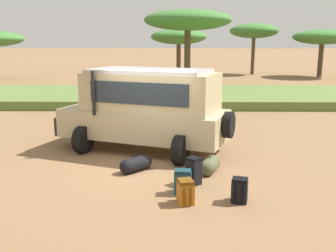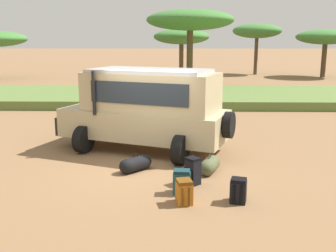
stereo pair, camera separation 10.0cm
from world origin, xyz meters
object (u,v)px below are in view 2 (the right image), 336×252
object	(u,v)px
backpack_beside_front_wheel	(193,171)
duffel_bag_soft_canvas	(210,165)
backpack_cluster_center	(238,191)
acacia_tree_left_mid	(181,37)
safari_vehicle	(147,108)
acacia_tree_centre_back	(190,21)
acacia_tree_far_right	(326,37)
acacia_tree_right_mid	(257,31)
backpack_near_rear_wheel	(182,182)
duffel_bag_low_black_case	(136,164)
backpack_outermost	(184,192)

from	to	relation	value
backpack_beside_front_wheel	duffel_bag_soft_canvas	world-z (taller)	backpack_beside_front_wheel
backpack_cluster_center	acacia_tree_left_mid	xyz separation A→B (m)	(-0.88, 26.22, 3.30)
safari_vehicle	backpack_beside_front_wheel	xyz separation A→B (m)	(1.25, -2.90, -0.99)
safari_vehicle	acacia_tree_left_mid	distance (m)	22.45
safari_vehicle	backpack_cluster_center	size ratio (longest dim) A/B	10.52
acacia_tree_centre_back	acacia_tree_far_right	bearing A→B (deg)	37.11
duffel_bag_soft_canvas	acacia_tree_far_right	bearing A→B (deg)	65.03
safari_vehicle	acacia_tree_centre_back	xyz separation A→B (m)	(1.74, 15.16, 3.24)
acacia_tree_right_mid	acacia_tree_far_right	distance (m)	6.26
acacia_tree_far_right	acacia_tree_centre_back	bearing A→B (deg)	-142.89
backpack_beside_front_wheel	backpack_near_rear_wheel	distance (m)	0.61
acacia_tree_left_mid	safari_vehicle	bearing A→B (deg)	-93.23
duffel_bag_soft_canvas	acacia_tree_left_mid	xyz separation A→B (m)	(-0.45, 24.38, 3.35)
safari_vehicle	acacia_tree_left_mid	size ratio (longest dim) A/B	1.09
duffel_bag_low_black_case	acacia_tree_left_mid	world-z (taller)	acacia_tree_left_mid
backpack_beside_front_wheel	backpack_outermost	distance (m)	1.13
backpack_beside_front_wheel	acacia_tree_left_mid	distance (m)	25.40
backpack_beside_front_wheel	acacia_tree_left_mid	size ratio (longest dim) A/B	0.13
safari_vehicle	backpack_near_rear_wheel	world-z (taller)	safari_vehicle
acacia_tree_far_right	backpack_cluster_center	bearing A→B (deg)	-112.79
safari_vehicle	acacia_tree_right_mid	size ratio (longest dim) A/B	1.11
acacia_tree_centre_back	duffel_bag_low_black_case	bearing A→B (deg)	-96.31
backpack_cluster_center	acacia_tree_far_right	distance (m)	31.01
duffel_bag_low_black_case	acacia_tree_left_mid	bearing A→B (deg)	86.66
duffel_bag_soft_canvas	acacia_tree_left_mid	distance (m)	24.61
backpack_near_rear_wheel	acacia_tree_centre_back	size ratio (longest dim) A/B	0.09
duffel_bag_low_black_case	acacia_tree_centre_back	bearing A→B (deg)	83.69
backpack_cluster_center	acacia_tree_centre_back	world-z (taller)	acacia_tree_centre_back
backpack_beside_front_wheel	acacia_tree_centre_back	world-z (taller)	acacia_tree_centre_back
acacia_tree_left_mid	backpack_near_rear_wheel	bearing A→B (deg)	-90.59
backpack_cluster_center	backpack_outermost	size ratio (longest dim) A/B	1.01
duffel_bag_soft_canvas	acacia_tree_right_mid	distance (m)	30.54
backpack_beside_front_wheel	backpack_near_rear_wheel	size ratio (longest dim) A/B	1.20
backpack_outermost	duffel_bag_low_black_case	distance (m)	2.34
backpack_near_rear_wheel	duffel_bag_soft_canvas	world-z (taller)	backpack_near_rear_wheel
backpack_beside_front_wheel	backpack_outermost	size ratio (longest dim) A/B	1.25
backpack_beside_front_wheel	backpack_near_rear_wheel	xyz separation A→B (m)	(-0.25, -0.55, -0.05)
backpack_beside_front_wheel	backpack_near_rear_wheel	world-z (taller)	backpack_beside_front_wheel
safari_vehicle	backpack_near_rear_wheel	distance (m)	3.73
backpack_cluster_center	acacia_tree_right_mid	distance (m)	32.22
acacia_tree_right_mid	backpack_near_rear_wheel	bearing A→B (deg)	-103.80
backpack_outermost	acacia_tree_left_mid	world-z (taller)	acacia_tree_left_mid
backpack_cluster_center	acacia_tree_left_mid	bearing A→B (deg)	91.93
backpack_cluster_center	duffel_bag_soft_canvas	size ratio (longest dim) A/B	0.59
backpack_cluster_center	acacia_tree_centre_back	xyz separation A→B (m)	(-0.40, 19.08, 4.28)
acacia_tree_right_mid	duffel_bag_soft_canvas	bearing A→B (deg)	-103.10
safari_vehicle	duffel_bag_soft_canvas	world-z (taller)	safari_vehicle
acacia_tree_centre_back	acacia_tree_right_mid	xyz separation A→B (m)	(6.83, 12.25, -0.40)
duffel_bag_low_black_case	backpack_cluster_center	bearing A→B (deg)	-39.99
backpack_cluster_center	backpack_near_rear_wheel	size ratio (longest dim) A/B	0.97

